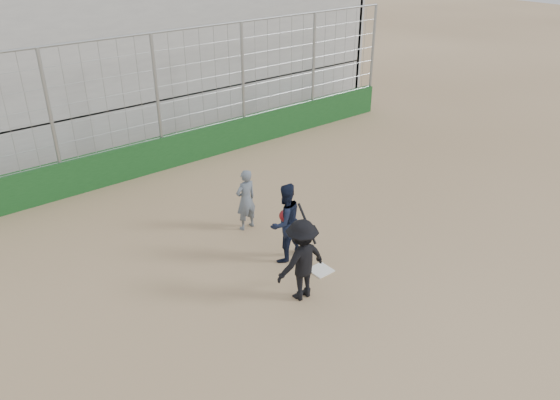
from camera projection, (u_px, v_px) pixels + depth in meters
ground at (321, 271)px, 11.74m from camera, size 90.00×90.00×0.00m
home_plate at (321, 270)px, 11.73m from camera, size 0.44×0.44×0.02m
backstop at (162, 139)px, 16.15m from camera, size 18.10×0.25×4.04m
bleachers at (87, 45)px, 18.69m from camera, size 20.25×6.70×6.98m
batter_at_plate at (302, 260)px, 10.56m from camera, size 1.11×0.76×1.87m
catcher_crouched at (285, 235)px, 11.88m from camera, size 0.99×0.82×1.23m
umpire at (246, 203)px, 13.06m from camera, size 0.58×0.40×1.39m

